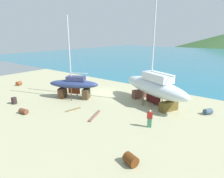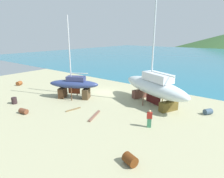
# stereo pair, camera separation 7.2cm
# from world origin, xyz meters

# --- Properties ---
(ground_plane) EXTENTS (46.08, 46.08, 0.00)m
(ground_plane) POSITION_xyz_m (0.00, -5.15, 0.00)
(ground_plane) COLOR tan
(sea_water) EXTENTS (136.15, 101.66, 0.01)m
(sea_water) POSITION_xyz_m (0.00, 57.21, 0.00)
(sea_water) COLOR #236C85
(sea_water) RESTS_ON ground
(sailboat_far_slipway) EXTENTS (10.11, 6.45, 17.72)m
(sailboat_far_slipway) POSITION_xyz_m (7.30, 0.34, 2.08)
(sailboat_far_slipway) COLOR brown
(sailboat_far_slipway) RESTS_ON ground
(sailboat_large_starboard) EXTENTS (6.32, 4.60, 9.86)m
(sailboat_large_starboard) POSITION_xyz_m (-1.46, -3.87, 1.72)
(sailboat_large_starboard) COLOR #472E1B
(sailboat_large_starboard) RESTS_ON ground
(worker) EXTENTS (0.50, 0.44, 1.60)m
(worker) POSITION_xyz_m (9.62, -5.22, 0.83)
(worker) COLOR #367955
(worker) RESTS_ON ground
(barrel_blue_faded) EXTENTS (0.83, 0.83, 0.75)m
(barrel_blue_faded) POSITION_xyz_m (-5.37, -9.57, 0.38)
(barrel_blue_faded) COLOR #312224
(barrel_blue_faded) RESTS_ON ground
(barrel_rust_near) EXTENTS (0.97, 0.70, 0.53)m
(barrel_rust_near) POSITION_xyz_m (-1.74, -10.38, 0.27)
(barrel_rust_near) COLOR brown
(barrel_rust_near) RESTS_ON ground
(barrel_tipped_right) EXTENTS (1.00, 0.90, 0.68)m
(barrel_tipped_right) POSITION_xyz_m (10.95, -10.31, 0.34)
(barrel_tipped_right) COLOR #592C0F
(barrel_tipped_right) RESTS_ON ground
(barrel_rust_far) EXTENTS (0.91, 0.96, 0.58)m
(barrel_rust_far) POSITION_xyz_m (13.01, 0.87, 0.29)
(barrel_rust_far) COLOR #3A5065
(barrel_rust_far) RESTS_ON ground
(barrel_by_slipway) EXTENTS (0.92, 0.98, 0.66)m
(barrel_by_slipway) POSITION_xyz_m (-13.11, -5.13, 0.33)
(barrel_by_slipway) COLOR brown
(barrel_by_slipway) RESTS_ON ground
(timber_long_aft) EXTENTS (0.48, 1.72, 0.11)m
(timber_long_aft) POSITION_xyz_m (1.47, -6.66, 0.06)
(timber_long_aft) COLOR brown
(timber_long_aft) RESTS_ON ground
(timber_long_fore) EXTENTS (1.13, 2.48, 0.14)m
(timber_long_fore) POSITION_xyz_m (4.38, -6.49, 0.07)
(timber_long_fore) COLOR brown
(timber_long_fore) RESTS_ON ground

